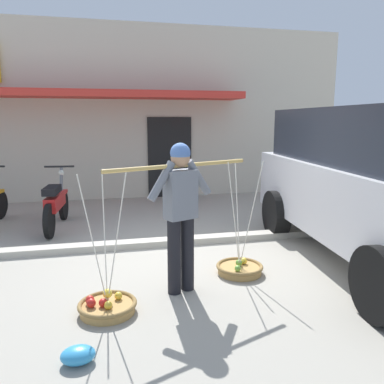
% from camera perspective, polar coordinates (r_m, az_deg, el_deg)
% --- Properties ---
extents(ground_plane, '(90.00, 90.00, 0.00)m').
position_cam_1_polar(ground_plane, '(5.51, -1.80, -10.00)').
color(ground_plane, '#9E998C').
extents(sidewalk_curb, '(20.00, 0.24, 0.10)m').
position_cam_1_polar(sidewalk_curb, '(6.14, -3.07, -7.31)').
color(sidewalk_curb, '#BAB4A5').
rests_on(sidewalk_curb, ground).
extents(fruit_vendor, '(1.68, 0.71, 1.70)m').
position_cam_1_polar(fruit_vendor, '(4.28, -1.69, -2.36)').
color(fruit_vendor, black).
rests_on(fruit_vendor, ground).
extents(fruit_basket_left_side, '(0.60, 0.60, 1.45)m').
position_cam_1_polar(fruit_basket_left_side, '(4.19, -12.40, -16.00)').
color(fruit_basket_left_side, '#B2894C').
rests_on(fruit_basket_left_side, ground).
extents(fruit_basket_right_side, '(0.60, 0.60, 1.45)m').
position_cam_1_polar(fruit_basket_right_side, '(5.07, 7.03, -11.02)').
color(fruit_basket_right_side, '#B2894C').
rests_on(fruit_basket_right_side, ground).
extents(motorcycle_second_in_row, '(0.54, 1.82, 1.09)m').
position_cam_1_polar(motorcycle_second_in_row, '(7.34, -19.40, -1.68)').
color(motorcycle_second_in_row, black).
rests_on(motorcycle_second_in_row, ground).
extents(parked_truck, '(2.48, 4.95, 2.10)m').
position_cam_1_polar(parked_truck, '(5.77, 26.41, 1.45)').
color(parked_truck, silver).
rests_on(parked_truck, ground).
extents(storefront_building, '(13.00, 6.00, 4.20)m').
position_cam_1_polar(storefront_building, '(12.15, -14.69, 11.06)').
color(storefront_building, beige).
rests_on(storefront_building, ground).
extents(plastic_litter_bag, '(0.28, 0.22, 0.14)m').
position_cam_1_polar(plastic_litter_bag, '(3.51, -16.45, -22.06)').
color(plastic_litter_bag, '#3393D1').
rests_on(plastic_litter_bag, ground).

